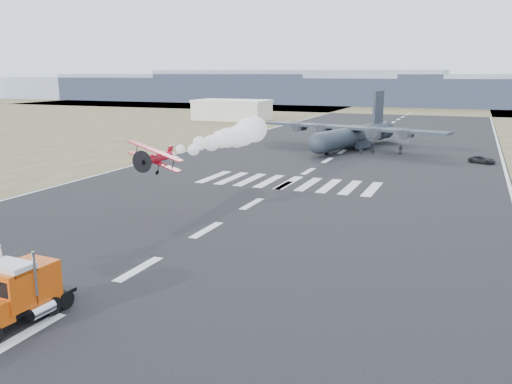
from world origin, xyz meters
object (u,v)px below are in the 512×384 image
Objects in this scene: crew_a at (373,149)px; crew_c at (361,151)px; support_vehicle at (482,160)px; crew_d at (401,149)px; crew_b at (372,148)px; semi_truck at (14,293)px; crew_e at (400,150)px; crew_h at (327,145)px; crew_f at (322,149)px; crew_g at (351,146)px; hangar_left at (232,110)px; aerobatic_biplane at (156,158)px; transport_aircraft at (355,134)px.

crew_c is at bearing -16.31° from crew_a.
support_vehicle is 16.61m from crew_d.
crew_b is at bearing -109.22° from crew_c.
semi_truck is 85.12m from crew_e.
support_vehicle is at bearing -157.26° from crew_h.
crew_e is 1.06× the size of crew_h.
crew_f reaches higher than crew_d.
crew_g is (-10.04, 1.19, -0.02)m from crew_e.
crew_a is (58.21, -61.79, -2.51)m from hangar_left.
crew_a is 1.11× the size of crew_h.
crew_d reaches higher than crew_c.
hangar_left is 14.53× the size of crew_d.
crew_d is at bearing -1.39° from crew_g.
crew_d is 15.63m from crew_f.
crew_a is at bearing -161.66° from crew_h.
crew_f is at bearing 86.85° from aerobatic_biplane.
aerobatic_biplane is 63.31m from support_vehicle.
aerobatic_biplane reaches higher than semi_truck.
hangar_left is at bearing 110.93° from aerobatic_biplane.
crew_h is at bearing 20.42° from crew_e.
aerobatic_biplane reaches higher than crew_g.
hangar_left is 14.52× the size of crew_g.
crew_d is at bearing -146.63° from crew_c.
crew_e is at bearing 136.24° from crew_a.
crew_b reaches higher than crew_c.
crew_b is 1.00× the size of crew_e.
crew_h is (-15.13, 1.48, -0.05)m from crew_e.
crew_b is 10.38m from crew_f.
crew_e reaches higher than crew_c.
transport_aircraft is 22.16× the size of crew_a.
crew_g is at bearing -63.17° from crew_c.
crew_b is 0.98× the size of crew_f.
crew_c is (-21.67, 2.04, 0.16)m from support_vehicle.
support_vehicle is 2.65× the size of crew_e.
crew_e is 15.25m from crew_f.
crew_h is at bearing -83.49° from crew_a.
transport_aircraft is 23.24× the size of crew_e.
transport_aircraft is at bearing 86.38° from crew_g.
crew_h is (-15.04, 0.26, -0.03)m from crew_d.
crew_h is at bearing 1.96° from crew_b.
crew_b is (57.53, -59.36, -2.55)m from hangar_left.
hangar_left is 14.24× the size of crew_b.
transport_aircraft reaches higher than crew_d.
crew_f is (-7.50, -1.13, 0.09)m from crew_c.
crew_f is at bearing 41.02° from crew_b.
crew_g is (-24.87, 7.28, 0.21)m from support_vehicle.
semi_truck reaches higher than crew_f.
semi_truck is 88.73m from transport_aircraft.
crew_g is at bearing -47.82° from hangar_left.
hangar_left reaches higher than crew_h.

